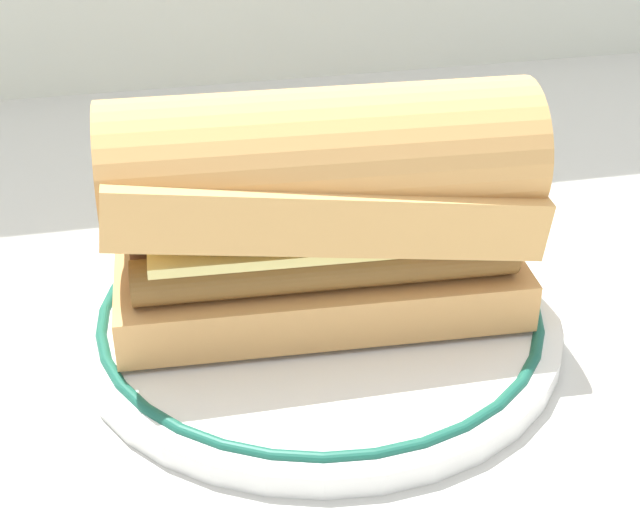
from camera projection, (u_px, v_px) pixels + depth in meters
ground_plane at (372, 348)px, 0.50m from camera, size 1.50×1.50×0.00m
plate at (320, 316)px, 0.51m from camera, size 0.25×0.25×0.01m
sausage_sandwich at (320, 204)px, 0.48m from camera, size 0.22×0.09×0.12m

